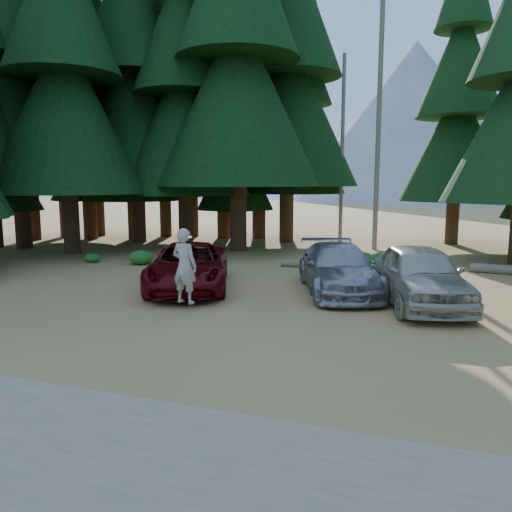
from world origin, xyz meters
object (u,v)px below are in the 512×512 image
object	(u,v)px
red_pickup	(189,266)
silver_minivan_right	(420,275)
log_left	(331,265)
silver_minivan_center	(338,268)
log_mid	(409,260)
frisbee_player	(184,266)

from	to	relation	value
red_pickup	silver_minivan_right	size ratio (longest dim) A/B	1.06
log_left	red_pickup	bearing A→B (deg)	-127.55
red_pickup	log_left	xyz separation A→B (m)	(3.59, 5.10, -0.58)
red_pickup	silver_minivan_right	xyz separation A→B (m)	(6.97, 0.19, 0.11)
silver_minivan_center	log_mid	bearing A→B (deg)	53.59
silver_minivan_center	log_left	world-z (taller)	silver_minivan_center
red_pickup	log_left	bearing A→B (deg)	33.08
red_pickup	log_mid	xyz separation A→B (m)	(6.43, 7.64, -0.59)
silver_minivan_right	frisbee_player	size ratio (longest dim) A/B	2.48
log_mid	silver_minivan_right	bearing A→B (deg)	-65.16
frisbee_player	log_mid	xyz separation A→B (m)	(5.26, 10.17, -1.08)
silver_minivan_right	frisbee_player	world-z (taller)	frisbee_player
log_mid	log_left	bearing A→B (deg)	-117.46
silver_minivan_center	log_left	size ratio (longest dim) A/B	1.27
silver_minivan_center	log_mid	distance (m)	6.84
log_mid	silver_minivan_center	bearing A→B (deg)	-85.16
log_left	silver_minivan_center	bearing A→B (deg)	-78.68
silver_minivan_right	log_mid	bearing A→B (deg)	77.72
silver_minivan_center	log_left	bearing A→B (deg)	83.24
silver_minivan_center	log_mid	size ratio (longest dim) A/B	1.63
red_pickup	frisbee_player	size ratio (longest dim) A/B	2.63
frisbee_player	log_left	world-z (taller)	frisbee_player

